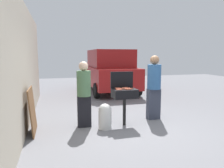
{
  "coord_description": "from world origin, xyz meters",
  "views": [
    {
      "loc": [
        -1.87,
        -4.81,
        1.77
      ],
      "look_at": [
        -0.35,
        0.63,
        1.0
      ],
      "focal_mm": 33.83,
      "sensor_mm": 36.0,
      "label": 1
    }
  ],
  "objects_px": {
    "hot_dog_1": "(131,89)",
    "hot_dog_14": "(118,88)",
    "hot_dog_3": "(118,88)",
    "hot_dog_7": "(119,90)",
    "bbq_grill": "(124,95)",
    "hot_dog_9": "(119,89)",
    "hot_dog_10": "(125,88)",
    "hot_dog_6": "(125,88)",
    "hot_dog_0": "(127,89)",
    "hot_dog_12": "(120,89)",
    "hot_dog_11": "(124,89)",
    "hot_dog_2": "(119,89)",
    "hot_dog_13": "(129,89)",
    "person_left": "(84,92)",
    "leaning_board": "(32,111)",
    "parked_minivan": "(109,71)",
    "propane_tank": "(105,116)",
    "person_right": "(154,85)",
    "hot_dog_4": "(119,89)",
    "hot_dog_5": "(127,88)",
    "hot_dog_8": "(127,88)"
  },
  "relations": [
    {
      "from": "hot_dog_1",
      "to": "hot_dog_14",
      "type": "bearing_deg",
      "value": 160.99
    },
    {
      "from": "hot_dog_3",
      "to": "hot_dog_7",
      "type": "bearing_deg",
      "value": -97.79
    },
    {
      "from": "bbq_grill",
      "to": "hot_dog_1",
      "type": "xyz_separation_m",
      "value": [
        0.15,
        -0.05,
        0.16
      ]
    },
    {
      "from": "hot_dog_9",
      "to": "hot_dog_10",
      "type": "xyz_separation_m",
      "value": [
        0.21,
        0.19,
        0.0
      ]
    },
    {
      "from": "hot_dog_9",
      "to": "hot_dog_6",
      "type": "bearing_deg",
      "value": 44.83
    },
    {
      "from": "hot_dog_0",
      "to": "hot_dog_12",
      "type": "relative_size",
      "value": 1.0
    },
    {
      "from": "bbq_grill",
      "to": "hot_dog_11",
      "type": "bearing_deg",
      "value": -115.96
    },
    {
      "from": "hot_dog_2",
      "to": "hot_dog_7",
      "type": "relative_size",
      "value": 1.0
    },
    {
      "from": "hot_dog_0",
      "to": "hot_dog_10",
      "type": "xyz_separation_m",
      "value": [
        -0.0,
        0.19,
        0.0
      ]
    },
    {
      "from": "hot_dog_2",
      "to": "hot_dog_14",
      "type": "height_order",
      "value": "same"
    },
    {
      "from": "hot_dog_7",
      "to": "hot_dog_6",
      "type": "bearing_deg",
      "value": 48.74
    },
    {
      "from": "hot_dog_10",
      "to": "hot_dog_13",
      "type": "bearing_deg",
      "value": -80.95
    },
    {
      "from": "hot_dog_12",
      "to": "hot_dog_14",
      "type": "relative_size",
      "value": 1.0
    },
    {
      "from": "hot_dog_3",
      "to": "hot_dog_6",
      "type": "distance_m",
      "value": 0.21
    },
    {
      "from": "hot_dog_1",
      "to": "hot_dog_12",
      "type": "height_order",
      "value": "same"
    },
    {
      "from": "hot_dog_13",
      "to": "person_left",
      "type": "bearing_deg",
      "value": 165.07
    },
    {
      "from": "leaning_board",
      "to": "parked_minivan",
      "type": "bearing_deg",
      "value": 57.69
    },
    {
      "from": "hot_dog_6",
      "to": "hot_dog_10",
      "type": "height_order",
      "value": "same"
    },
    {
      "from": "hot_dog_0",
      "to": "leaning_board",
      "type": "height_order",
      "value": "leaning_board"
    },
    {
      "from": "bbq_grill",
      "to": "propane_tank",
      "type": "height_order",
      "value": "bbq_grill"
    },
    {
      "from": "hot_dog_11",
      "to": "leaning_board",
      "type": "xyz_separation_m",
      "value": [
        -2.17,
        0.12,
        -0.43
      ]
    },
    {
      "from": "hot_dog_6",
      "to": "leaning_board",
      "type": "distance_m",
      "value": 2.3
    },
    {
      "from": "hot_dog_14",
      "to": "hot_dog_0",
      "type": "bearing_deg",
      "value": -40.4
    },
    {
      "from": "bbq_grill",
      "to": "person_right",
      "type": "distance_m",
      "value": 1.01
    },
    {
      "from": "bbq_grill",
      "to": "hot_dog_4",
      "type": "bearing_deg",
      "value": -163.24
    },
    {
      "from": "hot_dog_2",
      "to": "hot_dog_4",
      "type": "relative_size",
      "value": 1.0
    },
    {
      "from": "propane_tank",
      "to": "hot_dog_1",
      "type": "bearing_deg",
      "value": 7.05
    },
    {
      "from": "hot_dog_3",
      "to": "parked_minivan",
      "type": "height_order",
      "value": "parked_minivan"
    },
    {
      "from": "hot_dog_5",
      "to": "hot_dog_4",
      "type": "bearing_deg",
      "value": -167.63
    },
    {
      "from": "bbq_grill",
      "to": "hot_dog_7",
      "type": "relative_size",
      "value": 7.17
    },
    {
      "from": "hot_dog_10",
      "to": "propane_tank",
      "type": "bearing_deg",
      "value": -158.67
    },
    {
      "from": "hot_dog_5",
      "to": "propane_tank",
      "type": "height_order",
      "value": "hot_dog_5"
    },
    {
      "from": "hot_dog_8",
      "to": "hot_dog_14",
      "type": "bearing_deg",
      "value": 179.18
    },
    {
      "from": "hot_dog_5",
      "to": "hot_dog_0",
      "type": "bearing_deg",
      "value": -112.5
    },
    {
      "from": "hot_dog_7",
      "to": "hot_dog_8",
      "type": "bearing_deg",
      "value": 35.02
    },
    {
      "from": "hot_dog_0",
      "to": "hot_dog_13",
      "type": "distance_m",
      "value": 0.04
    },
    {
      "from": "hot_dog_12",
      "to": "hot_dog_6",
      "type": "bearing_deg",
      "value": 33.93
    },
    {
      "from": "hot_dog_4",
      "to": "hot_dog_5",
      "type": "xyz_separation_m",
      "value": [
        0.24,
        0.05,
        0.0
      ]
    },
    {
      "from": "hot_dog_5",
      "to": "hot_dog_8",
      "type": "relative_size",
      "value": 1.0
    },
    {
      "from": "hot_dog_1",
      "to": "hot_dog_5",
      "type": "relative_size",
      "value": 1.0
    },
    {
      "from": "hot_dog_6",
      "to": "hot_dog_0",
      "type": "bearing_deg",
      "value": -95.94
    },
    {
      "from": "hot_dog_12",
      "to": "hot_dog_9",
      "type": "bearing_deg",
      "value": -119.15
    },
    {
      "from": "hot_dog_12",
      "to": "leaning_board",
      "type": "distance_m",
      "value": 2.13
    },
    {
      "from": "hot_dog_6",
      "to": "hot_dog_3",
      "type": "bearing_deg",
      "value": -171.84
    },
    {
      "from": "propane_tank",
      "to": "hot_dog_11",
      "type": "bearing_deg",
      "value": 8.62
    },
    {
      "from": "hot_dog_7",
      "to": "hot_dog_14",
      "type": "bearing_deg",
      "value": 82.53
    },
    {
      "from": "hot_dog_6",
      "to": "hot_dog_13",
      "type": "bearing_deg",
      "value": -88.5
    },
    {
      "from": "hot_dog_8",
      "to": "hot_dog_11",
      "type": "height_order",
      "value": "same"
    },
    {
      "from": "hot_dog_3",
      "to": "hot_dog_7",
      "type": "relative_size",
      "value": 1.0
    },
    {
      "from": "bbq_grill",
      "to": "hot_dog_10",
      "type": "relative_size",
      "value": 7.17
    }
  ]
}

